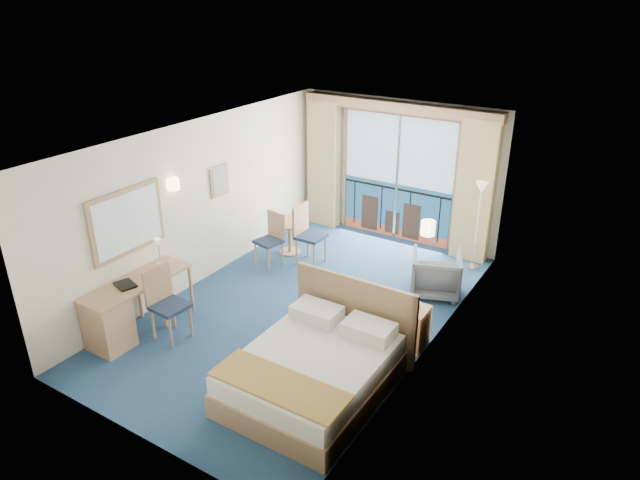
{
  "coord_description": "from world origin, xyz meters",
  "views": [
    {
      "loc": [
        4.22,
        -6.32,
        4.61
      ],
      "look_at": [
        0.15,
        0.2,
        1.12
      ],
      "focal_mm": 32.0,
      "sensor_mm": 36.0,
      "label": 1
    }
  ],
  "objects_px": {
    "armchair": "(436,274)",
    "nightstand": "(410,326)",
    "table_chair_a": "(306,231)",
    "round_table": "(289,229)",
    "bed": "(315,368)",
    "table_chair_b": "(272,236)",
    "floor_lamp": "(480,204)",
    "desk": "(115,316)",
    "desk_chair": "(165,299)"
  },
  "relations": [
    {
      "from": "armchair",
      "to": "nightstand",
      "type": "bearing_deg",
      "value": 77.35
    },
    {
      "from": "round_table",
      "to": "nightstand",
      "type": "bearing_deg",
      "value": -26.68
    },
    {
      "from": "bed",
      "to": "desk_chair",
      "type": "relative_size",
      "value": 2.0
    },
    {
      "from": "bed",
      "to": "floor_lamp",
      "type": "bearing_deg",
      "value": 82.29
    },
    {
      "from": "desk",
      "to": "table_chair_b",
      "type": "bearing_deg",
      "value": 83.26
    },
    {
      "from": "floor_lamp",
      "to": "table_chair_a",
      "type": "distance_m",
      "value": 3.0
    },
    {
      "from": "desk_chair",
      "to": "desk",
      "type": "bearing_deg",
      "value": 141.79
    },
    {
      "from": "desk_chair",
      "to": "table_chair_a",
      "type": "xyz_separation_m",
      "value": [
        0.38,
        3.02,
        0.01
      ]
    },
    {
      "from": "desk_chair",
      "to": "round_table",
      "type": "relative_size",
      "value": 1.5
    },
    {
      "from": "armchair",
      "to": "floor_lamp",
      "type": "xyz_separation_m",
      "value": [
        0.22,
        1.22,
        0.84
      ]
    },
    {
      "from": "bed",
      "to": "floor_lamp",
      "type": "relative_size",
      "value": 1.33
    },
    {
      "from": "desk",
      "to": "round_table",
      "type": "height_order",
      "value": "desk"
    },
    {
      "from": "desk",
      "to": "table_chair_b",
      "type": "distance_m",
      "value": 3.16
    },
    {
      "from": "bed",
      "to": "nightstand",
      "type": "distance_m",
      "value": 1.62
    },
    {
      "from": "bed",
      "to": "table_chair_a",
      "type": "relative_size",
      "value": 1.97
    },
    {
      "from": "desk",
      "to": "desk_chair",
      "type": "xyz_separation_m",
      "value": [
        0.46,
        0.51,
        0.17
      ]
    },
    {
      "from": "floor_lamp",
      "to": "table_chair_b",
      "type": "height_order",
      "value": "floor_lamp"
    },
    {
      "from": "nightstand",
      "to": "desk",
      "type": "height_order",
      "value": "desk"
    },
    {
      "from": "nightstand",
      "to": "table_chair_a",
      "type": "distance_m",
      "value": 2.99
    },
    {
      "from": "round_table",
      "to": "table_chair_b",
      "type": "relative_size",
      "value": 0.74
    },
    {
      "from": "desk",
      "to": "desk_chair",
      "type": "bearing_deg",
      "value": 47.69
    },
    {
      "from": "table_chair_a",
      "to": "bed",
      "type": "bearing_deg",
      "value": -145.22
    },
    {
      "from": "bed",
      "to": "armchair",
      "type": "relative_size",
      "value": 2.69
    },
    {
      "from": "table_chair_b",
      "to": "desk_chair",
      "type": "bearing_deg",
      "value": -76.79
    },
    {
      "from": "floor_lamp",
      "to": "desk",
      "type": "relative_size",
      "value": 0.96
    },
    {
      "from": "nightstand",
      "to": "table_chair_b",
      "type": "bearing_deg",
      "value": 161.86
    },
    {
      "from": "bed",
      "to": "table_chair_b",
      "type": "bearing_deg",
      "value": 134.82
    },
    {
      "from": "desk",
      "to": "table_chair_a",
      "type": "xyz_separation_m",
      "value": [
        0.84,
        3.52,
        0.18
      ]
    },
    {
      "from": "bed",
      "to": "armchair",
      "type": "distance_m",
      "value": 3.06
    },
    {
      "from": "armchair",
      "to": "desk",
      "type": "distance_m",
      "value": 4.88
    },
    {
      "from": "desk",
      "to": "round_table",
      "type": "distance_m",
      "value": 3.69
    },
    {
      "from": "floor_lamp",
      "to": "table_chair_a",
      "type": "relative_size",
      "value": 1.48
    },
    {
      "from": "table_chair_b",
      "to": "armchair",
      "type": "bearing_deg",
      "value": 21.54
    },
    {
      "from": "armchair",
      "to": "round_table",
      "type": "distance_m",
      "value": 2.87
    },
    {
      "from": "nightstand",
      "to": "armchair",
      "type": "xyz_separation_m",
      "value": [
        -0.24,
        1.54,
        0.06
      ]
    },
    {
      "from": "nightstand",
      "to": "table_chair_a",
      "type": "xyz_separation_m",
      "value": [
        -2.62,
        1.41,
        0.31
      ]
    },
    {
      "from": "round_table",
      "to": "desk_chair",
      "type": "bearing_deg",
      "value": -88.26
    },
    {
      "from": "armchair",
      "to": "desk_chair",
      "type": "bearing_deg",
      "value": 27.3
    },
    {
      "from": "floor_lamp",
      "to": "table_chair_b",
      "type": "relative_size",
      "value": 1.65
    },
    {
      "from": "floor_lamp",
      "to": "table_chair_a",
      "type": "height_order",
      "value": "floor_lamp"
    },
    {
      "from": "table_chair_b",
      "to": "nightstand",
      "type": "bearing_deg",
      "value": -6.93
    },
    {
      "from": "bed",
      "to": "table_chair_b",
      "type": "distance_m",
      "value": 3.56
    },
    {
      "from": "desk",
      "to": "table_chair_b",
      "type": "xyz_separation_m",
      "value": [
        0.37,
        3.13,
        0.11
      ]
    },
    {
      "from": "armchair",
      "to": "desk_chair",
      "type": "xyz_separation_m",
      "value": [
        -2.77,
        -3.15,
        0.24
      ]
    },
    {
      "from": "bed",
      "to": "round_table",
      "type": "relative_size",
      "value": 2.99
    },
    {
      "from": "round_table",
      "to": "table_chair_b",
      "type": "xyz_separation_m",
      "value": [
        0.0,
        -0.54,
        0.06
      ]
    },
    {
      "from": "nightstand",
      "to": "desk",
      "type": "xyz_separation_m",
      "value": [
        -3.47,
        -2.12,
        0.14
      ]
    },
    {
      "from": "desk_chair",
      "to": "table_chair_b",
      "type": "xyz_separation_m",
      "value": [
        -0.09,
        2.62,
        -0.06
      ]
    },
    {
      "from": "floor_lamp",
      "to": "desk_chair",
      "type": "height_order",
      "value": "floor_lamp"
    },
    {
      "from": "floor_lamp",
      "to": "table_chair_b",
      "type": "xyz_separation_m",
      "value": [
        -3.08,
        -1.74,
        -0.66
      ]
    }
  ]
}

